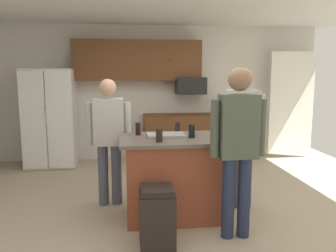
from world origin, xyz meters
name	(u,v)px	position (x,y,z in m)	size (l,w,h in m)	color
floor	(179,210)	(0.00, 0.00, 0.00)	(7.04, 7.04, 0.00)	#B7A88E
back_wall	(158,93)	(0.00, 2.80, 1.30)	(6.40, 0.10, 2.60)	silver
french_door_window_panel	(291,103)	(2.60, 2.40, 1.10)	(0.90, 0.06, 2.00)	white
cabinet_run_upper	(138,60)	(-0.40, 2.60, 1.93)	(2.40, 0.38, 0.75)	brown
cabinet_run_lower	(190,137)	(0.60, 2.48, 0.45)	(1.80, 0.63, 0.90)	brown
refrigerator	(51,118)	(-2.00, 2.38, 0.88)	(0.89, 0.76, 1.77)	white
microwave_over_range	(191,86)	(0.60, 2.50, 1.45)	(0.56, 0.40, 0.32)	black
kitchen_island	(171,177)	(-0.12, -0.16, 0.49)	(1.19, 0.85, 0.96)	#9E4C33
person_guest_right	(238,141)	(0.48, -0.76, 1.02)	(0.57, 0.23, 1.76)	#232D4C
person_elder_center	(109,134)	(-0.86, 0.32, 0.94)	(0.57, 0.22, 1.63)	#4C5166
person_host_foreground	(242,128)	(0.79, 0.04, 1.02)	(0.57, 0.23, 1.76)	#383842
glass_stout_tall	(192,131)	(0.11, -0.21, 1.04)	(0.08, 0.08, 0.15)	black
glass_short_whisky	(138,129)	(-0.50, 0.04, 1.04)	(0.06, 0.06, 0.15)	black
tumbler_amber	(178,128)	(-0.01, 0.07, 1.03)	(0.07, 0.07, 0.14)	black
glass_pilsner	(159,135)	(-0.28, -0.39, 1.03)	(0.07, 0.07, 0.15)	black
serving_tray	(166,136)	(-0.18, -0.15, 0.98)	(0.44, 0.30, 0.04)	#B7B7BC
trash_bin	(157,217)	(-0.35, -0.87, 0.30)	(0.34, 0.34, 0.61)	black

